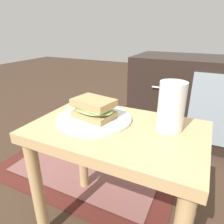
% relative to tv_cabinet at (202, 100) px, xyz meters
% --- Properties ---
extents(side_table, '(0.56, 0.36, 0.46)m').
position_rel_tv_cabinet_xyz_m(side_table, '(-0.23, -0.95, 0.08)').
color(side_table, tan).
rests_on(side_table, ground).
extents(tv_cabinet, '(0.96, 0.46, 0.58)m').
position_rel_tv_cabinet_xyz_m(tv_cabinet, '(0.00, 0.00, 0.00)').
color(tv_cabinet, black).
rests_on(tv_cabinet, ground).
extents(area_rug, '(1.00, 0.88, 0.01)m').
position_rel_tv_cabinet_xyz_m(area_rug, '(-0.53, -0.54, -0.29)').
color(area_rug, '#4C1E19').
rests_on(area_rug, ground).
extents(plate, '(0.26, 0.26, 0.01)m').
position_rel_tv_cabinet_xyz_m(plate, '(-0.32, -0.93, 0.17)').
color(plate, silver).
rests_on(plate, side_table).
extents(sandwich_front, '(0.16, 0.13, 0.07)m').
position_rel_tv_cabinet_xyz_m(sandwich_front, '(-0.32, -0.93, 0.21)').
color(sandwich_front, tan).
rests_on(sandwich_front, plate).
extents(beer_glass, '(0.08, 0.08, 0.15)m').
position_rel_tv_cabinet_xyz_m(beer_glass, '(-0.07, -0.89, 0.24)').
color(beer_glass, silver).
rests_on(beer_glass, side_table).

